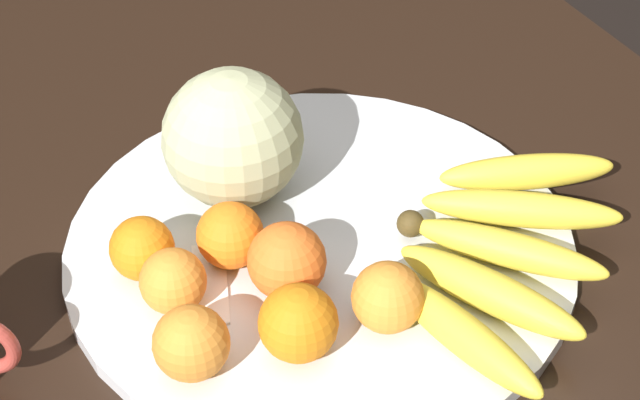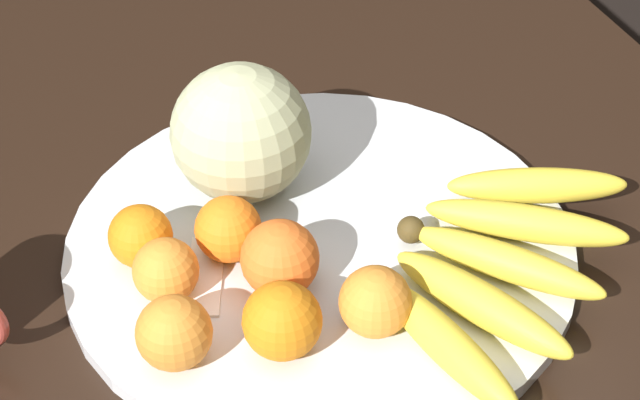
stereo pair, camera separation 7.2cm
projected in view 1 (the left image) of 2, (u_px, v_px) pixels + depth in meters
The scene contains 12 objects.
kitchen_table at pixel (310, 288), 1.09m from camera, with size 1.57×0.95×0.75m.
fruit_bowl at pixel (320, 246), 1.00m from camera, with size 0.47×0.47×0.02m.
melon at pixel (233, 138), 1.00m from camera, with size 0.13×0.13×0.13m.
banana_bunch at pixel (502, 248), 0.96m from camera, with size 0.28×0.30×0.04m.
orange_front_left at pixel (388, 297), 0.89m from camera, with size 0.06×0.06×0.06m.
orange_front_right at pixel (298, 323), 0.87m from camera, with size 0.07×0.07×0.07m.
orange_mid_center at pixel (287, 261), 0.92m from camera, with size 0.07×0.07×0.07m.
orange_back_left at pixel (191, 343), 0.86m from camera, with size 0.06×0.06×0.06m.
orange_back_right at pixel (230, 235), 0.95m from camera, with size 0.06×0.06×0.06m.
orange_top_small at pixel (173, 281), 0.91m from camera, with size 0.06×0.06×0.06m.
orange_side_extra at pixel (142, 248), 0.94m from camera, with size 0.06×0.06×0.06m.
produce_tag at pixel (210, 284), 0.95m from camera, with size 0.10×0.06×0.00m.
Camera 1 is at (-0.69, 0.34, 1.44)m, focal length 60.00 mm.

